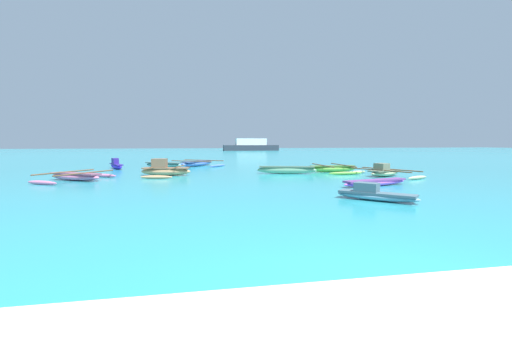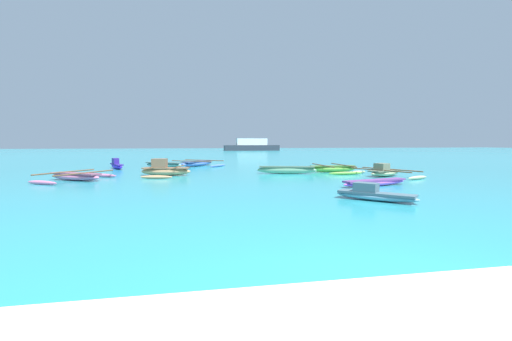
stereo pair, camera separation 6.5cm
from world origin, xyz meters
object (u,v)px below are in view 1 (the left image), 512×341
(moored_boat_0, at_px, (333,169))
(moored_boat_9, at_px, (375,182))
(moored_boat_3, at_px, (165,170))
(moored_boat_7, at_px, (384,172))
(distant_ferry, at_px, (251,146))
(moored_boat_2, at_px, (287,170))
(moored_boat_6, at_px, (375,194))
(moored_boat_4, at_px, (75,176))
(moored_boat_8, at_px, (197,163))
(moored_boat_1, at_px, (164,165))
(moored_boat_5, at_px, (116,165))

(moored_boat_0, bearing_deg, moored_boat_9, -97.54)
(moored_boat_3, bearing_deg, moored_boat_7, -1.04)
(distant_ferry, bearing_deg, moored_boat_0, -95.09)
(moored_boat_2, bearing_deg, moored_boat_6, -73.64)
(moored_boat_2, height_order, moored_boat_9, moored_boat_2)
(moored_boat_0, bearing_deg, moored_boat_4, -170.22)
(moored_boat_4, bearing_deg, moored_boat_6, -4.19)
(moored_boat_2, height_order, moored_boat_8, same)
(moored_boat_4, distance_m, moored_boat_9, 15.43)
(moored_boat_3, bearing_deg, moored_boat_0, 14.17)
(moored_boat_3, height_order, moored_boat_8, moored_boat_3)
(moored_boat_7, bearing_deg, moored_boat_4, 153.25)
(distant_ferry, bearing_deg, moored_boat_8, -104.80)
(moored_boat_3, bearing_deg, moored_boat_4, -144.34)
(moored_boat_7, relative_size, moored_boat_8, 0.97)
(moored_boat_1, bearing_deg, moored_boat_4, -82.06)
(moored_boat_6, distance_m, moored_boat_7, 9.28)
(moored_boat_0, height_order, moored_boat_2, moored_boat_0)
(moored_boat_1, bearing_deg, distant_ferry, 104.28)
(moored_boat_3, xyz_separation_m, moored_boat_5, (-4.10, 6.39, -0.06))
(moored_boat_1, bearing_deg, moored_boat_6, -33.31)
(moored_boat_1, distance_m, moored_boat_6, 19.79)
(moored_boat_5, bearing_deg, moored_boat_2, 36.74)
(moored_boat_2, bearing_deg, moored_boat_4, -157.01)
(moored_boat_9, relative_size, distant_ferry, 0.27)
(moored_boat_5, xyz_separation_m, moored_boat_9, (14.13, -13.52, -0.11))
(moored_boat_0, distance_m, distant_ferry, 63.67)
(moored_boat_1, xyz_separation_m, moored_boat_4, (-3.93, -9.06, -0.02))
(moored_boat_3, bearing_deg, moored_boat_8, 87.43)
(moored_boat_6, bearing_deg, moored_boat_8, 152.94)
(moored_boat_4, distance_m, distant_ferry, 69.16)
(moored_boat_0, distance_m, moored_boat_6, 11.66)
(moored_boat_4, bearing_deg, moored_boat_1, 97.85)
(moored_boat_6, xyz_separation_m, moored_boat_7, (5.11, 7.75, 0.05))
(distant_ferry, bearing_deg, moored_boat_2, -98.12)
(moored_boat_7, xyz_separation_m, moored_boat_9, (-2.96, -4.08, -0.09))
(moored_boat_1, bearing_deg, moored_boat_9, -21.91)
(moored_boat_1, height_order, moored_boat_3, moored_boat_3)
(moored_boat_1, bearing_deg, moored_boat_8, 54.66)
(moored_boat_7, distance_m, distant_ferry, 66.97)
(moored_boat_0, bearing_deg, moored_boat_7, -61.14)
(moored_boat_6, height_order, distant_ferry, distant_ferry)
(moored_boat_5, height_order, moored_boat_7, moored_boat_5)
(moored_boat_1, height_order, moored_boat_8, moored_boat_8)
(moored_boat_5, bearing_deg, moored_boat_4, -26.42)
(moored_boat_2, relative_size, moored_boat_5, 1.32)
(moored_boat_7, xyz_separation_m, moored_boat_8, (-10.82, 11.33, -0.03))
(moored_boat_2, distance_m, moored_boat_7, 5.95)
(moored_boat_3, xyz_separation_m, moored_boat_7, (12.99, -3.04, -0.08))
(moored_boat_3, xyz_separation_m, moored_boat_8, (2.17, 8.29, -0.11))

